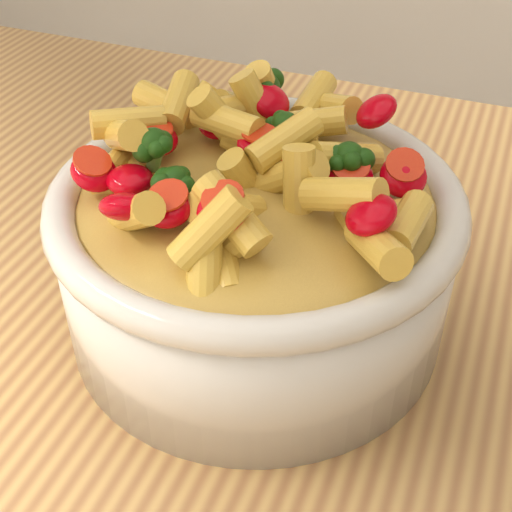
% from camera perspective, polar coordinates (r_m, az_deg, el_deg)
% --- Properties ---
extents(table, '(1.20, 0.80, 0.90)m').
position_cam_1_polar(table, '(0.57, -11.76, -11.07)').
color(table, tan).
rests_on(table, ground).
extents(serving_bowl, '(0.25, 0.25, 0.11)m').
position_cam_1_polar(serving_bowl, '(0.44, 0.00, 0.13)').
color(serving_bowl, silver).
rests_on(serving_bowl, table).
extents(pasta_salad, '(0.19, 0.19, 0.04)m').
position_cam_1_polar(pasta_salad, '(0.40, 0.00, 7.46)').
color(pasta_salad, '#FFD150').
rests_on(pasta_salad, serving_bowl).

